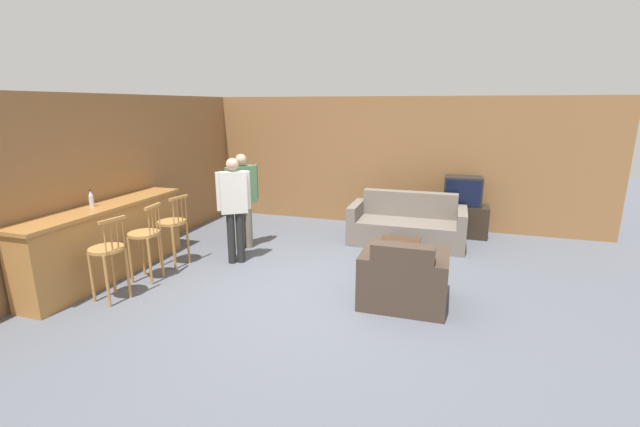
{
  "coord_description": "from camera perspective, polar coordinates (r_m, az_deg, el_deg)",
  "views": [
    {
      "loc": [
        1.75,
        -5.04,
        2.44
      ],
      "look_at": [
        -0.12,
        0.91,
        0.85
      ],
      "focal_mm": 24.0,
      "sensor_mm": 36.0,
      "label": 1
    }
  ],
  "objects": [
    {
      "name": "bottle",
      "position": [
        6.74,
        -28.2,
        1.72
      ],
      "size": [
        0.06,
        0.06,
        0.24
      ],
      "color": "silver",
      "rests_on": "bar_counter"
    },
    {
      "name": "coffee_table",
      "position": [
        6.64,
        10.42,
        -4.51
      ],
      "size": [
        0.61,
        0.87,
        0.38
      ],
      "color": "#472D1E",
      "rests_on": "ground_plane"
    },
    {
      "name": "tv_unit",
      "position": [
        8.59,
        18.22,
        -0.84
      ],
      "size": [
        0.99,
        0.51,
        0.6
      ],
      "color": "#2D2319",
      "rests_on": "ground_plane"
    },
    {
      "name": "tv",
      "position": [
        8.47,
        18.52,
        2.88
      ],
      "size": [
        0.68,
        0.46,
        0.54
      ],
      "color": "black",
      "rests_on": "tv_unit"
    },
    {
      "name": "couch_far",
      "position": [
        7.86,
        11.51,
        -1.66
      ],
      "size": [
        2.02,
        0.92,
        0.89
      ],
      "color": "#70665B",
      "rests_on": "ground_plane"
    },
    {
      "name": "armchair_near",
      "position": [
        5.49,
        11.09,
        -8.71
      ],
      "size": [
        1.05,
        0.87,
        0.87
      ],
      "color": "#423328",
      "rests_on": "ground_plane"
    },
    {
      "name": "bar_counter",
      "position": [
        6.89,
        -26.48,
        -3.29
      ],
      "size": [
        0.55,
        2.77,
        1.06
      ],
      "color": "#A87038",
      "rests_on": "ground_plane"
    },
    {
      "name": "bar_chair_far",
      "position": [
        6.96,
        -19.0,
        -1.73
      ],
      "size": [
        0.49,
        0.49,
        1.11
      ],
      "color": "#B77F42",
      "rests_on": "ground_plane"
    },
    {
      "name": "wall_back",
      "position": [
        8.97,
        6.07,
        6.95
      ],
      "size": [
        9.4,
        0.08,
        2.6
      ],
      "color": "olive",
      "rests_on": "ground_plane"
    },
    {
      "name": "person_by_window",
      "position": [
        7.39,
        -10.28,
        2.25
      ],
      "size": [
        0.42,
        0.52,
        1.65
      ],
      "color": "#756B5B",
      "rests_on": "ground_plane"
    },
    {
      "name": "person_by_counter",
      "position": [
        6.72,
        -11.38,
        1.2
      ],
      "size": [
        0.45,
        0.36,
        1.66
      ],
      "color": "black",
      "rests_on": "ground_plane"
    },
    {
      "name": "book_on_table",
      "position": [
        6.58,
        10.09,
        -4.0
      ],
      "size": [
        0.19,
        0.18,
        0.03
      ],
      "color": "#33704C",
      "rests_on": "coffee_table"
    },
    {
      "name": "bar_chair_mid",
      "position": [
        6.49,
        -22.27,
        -3.17
      ],
      "size": [
        0.47,
        0.47,
        1.11
      ],
      "color": "#B77F42",
      "rests_on": "ground_plane"
    },
    {
      "name": "ground_plane",
      "position": [
        5.87,
        -1.6,
        -10.27
      ],
      "size": [
        24.0,
        24.0,
        0.0
      ],
      "primitive_type": "plane",
      "color": "#565B66"
    },
    {
      "name": "wall_left",
      "position": [
        8.2,
        -20.66,
        5.41
      ],
      "size": [
        0.08,
        8.68,
        2.6
      ],
      "color": "olive",
      "rests_on": "ground_plane"
    },
    {
      "name": "bar_chair_near",
      "position": [
        6.0,
        -26.42,
        -4.99
      ],
      "size": [
        0.5,
        0.5,
        1.11
      ],
      "color": "#B77F42",
      "rests_on": "ground_plane"
    }
  ]
}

